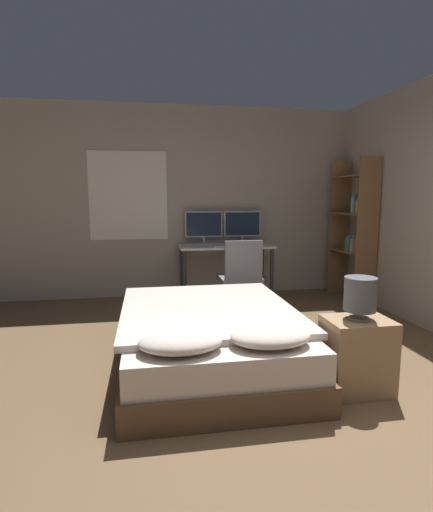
{
  "coord_description": "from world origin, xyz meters",
  "views": [
    {
      "loc": [
        -0.96,
        -2.03,
        1.44
      ],
      "look_at": [
        -0.18,
        2.49,
        0.75
      ],
      "focal_mm": 28.0,
      "sensor_mm": 36.0,
      "label": 1
    }
  ],
  "objects_px": {
    "desk": "(226,253)",
    "bookshelf": "(355,226)",
    "keyboard": "(228,246)",
    "computer_mouse": "(249,245)",
    "office_chair": "(240,283)",
    "monitor_right": "(242,225)",
    "monitor_left": "(204,225)",
    "nightstand": "(357,355)",
    "bedside_lamp": "(360,295)",
    "bed": "(210,338)"
  },
  "relations": [
    {
      "from": "bedside_lamp",
      "to": "monitor_left",
      "type": "distance_m",
      "value": 3.13
    },
    {
      "from": "desk",
      "to": "bookshelf",
      "type": "distance_m",
      "value": 1.81
    },
    {
      "from": "desk",
      "to": "office_chair",
      "type": "height_order",
      "value": "office_chair"
    },
    {
      "from": "nightstand",
      "to": "desk",
      "type": "height_order",
      "value": "desk"
    },
    {
      "from": "bed",
      "to": "nightstand",
      "type": "distance_m",
      "value": 1.18
    },
    {
      "from": "desk",
      "to": "keyboard",
      "type": "height_order",
      "value": "keyboard"
    },
    {
      "from": "bedside_lamp",
      "to": "monitor_right",
      "type": "xyz_separation_m",
      "value": [
        -0.15,
        3.03,
        0.29
      ]
    },
    {
      "from": "bookshelf",
      "to": "monitor_left",
      "type": "bearing_deg",
      "value": 163.64
    },
    {
      "from": "computer_mouse",
      "to": "office_chair",
      "type": "distance_m",
      "value": 0.76
    },
    {
      "from": "bed",
      "to": "monitor_left",
      "type": "relative_size",
      "value": 3.73
    },
    {
      "from": "bedside_lamp",
      "to": "bookshelf",
      "type": "bearing_deg",
      "value": 62.14
    },
    {
      "from": "office_chair",
      "to": "bedside_lamp",
      "type": "bearing_deg",
      "value": -79.18
    },
    {
      "from": "nightstand",
      "to": "bed",
      "type": "bearing_deg",
      "value": 148.4
    },
    {
      "from": "nightstand",
      "to": "bookshelf",
      "type": "xyz_separation_m",
      "value": [
        1.29,
        2.45,
        0.76
      ]
    },
    {
      "from": "monitor_left",
      "to": "office_chair",
      "type": "xyz_separation_m",
      "value": [
        0.31,
        -0.96,
        -0.65
      ]
    },
    {
      "from": "computer_mouse",
      "to": "office_chair",
      "type": "bearing_deg",
      "value": -114.12
    },
    {
      "from": "desk",
      "to": "computer_mouse",
      "type": "distance_m",
      "value": 0.37
    },
    {
      "from": "nightstand",
      "to": "monitor_left",
      "type": "distance_m",
      "value": 3.2
    },
    {
      "from": "monitor_left",
      "to": "keyboard",
      "type": "xyz_separation_m",
      "value": [
        0.28,
        -0.37,
        -0.26
      ]
    },
    {
      "from": "nightstand",
      "to": "keyboard",
      "type": "distance_m",
      "value": 2.74
    },
    {
      "from": "monitor_right",
      "to": "keyboard",
      "type": "height_order",
      "value": "monitor_right"
    },
    {
      "from": "monitor_right",
      "to": "monitor_left",
      "type": "bearing_deg",
      "value": 180.0
    },
    {
      "from": "monitor_left",
      "to": "office_chair",
      "type": "height_order",
      "value": "monitor_left"
    },
    {
      "from": "desk",
      "to": "office_chair",
      "type": "distance_m",
      "value": 0.82
    },
    {
      "from": "monitor_left",
      "to": "office_chair",
      "type": "bearing_deg",
      "value": -71.86
    },
    {
      "from": "nightstand",
      "to": "monitor_right",
      "type": "relative_size",
      "value": 1.04
    },
    {
      "from": "computer_mouse",
      "to": "bookshelf",
      "type": "distance_m",
      "value": 1.47
    },
    {
      "from": "monitor_left",
      "to": "computer_mouse",
      "type": "relative_size",
      "value": 7.57
    },
    {
      "from": "monitor_left",
      "to": "computer_mouse",
      "type": "bearing_deg",
      "value": -32.82
    },
    {
      "from": "nightstand",
      "to": "monitor_left",
      "type": "xyz_separation_m",
      "value": [
        -0.71,
        3.03,
        0.75
      ]
    },
    {
      "from": "monitor_right",
      "to": "keyboard",
      "type": "relative_size",
      "value": 1.3
    },
    {
      "from": "desk",
      "to": "bookshelf",
      "type": "relative_size",
      "value": 0.67
    },
    {
      "from": "bed",
      "to": "nightstand",
      "type": "bearing_deg",
      "value": -31.6
    },
    {
      "from": "desk",
      "to": "monitor_right",
      "type": "distance_m",
      "value": 0.5
    },
    {
      "from": "office_chair",
      "to": "bookshelf",
      "type": "xyz_separation_m",
      "value": [
        1.69,
        0.37,
        0.65
      ]
    },
    {
      "from": "monitor_left",
      "to": "keyboard",
      "type": "distance_m",
      "value": 0.53
    },
    {
      "from": "computer_mouse",
      "to": "desk",
      "type": "bearing_deg",
      "value": 148.0
    },
    {
      "from": "desk",
      "to": "bookshelf",
      "type": "xyz_separation_m",
      "value": [
        1.72,
        -0.4,
        0.38
      ]
    },
    {
      "from": "desk",
      "to": "computer_mouse",
      "type": "height_order",
      "value": "computer_mouse"
    },
    {
      "from": "office_chair",
      "to": "bookshelf",
      "type": "relative_size",
      "value": 0.48
    },
    {
      "from": "monitor_right",
      "to": "nightstand",
      "type": "bearing_deg",
      "value": -87.2
    },
    {
      "from": "monitor_left",
      "to": "nightstand",
      "type": "bearing_deg",
      "value": -76.82
    },
    {
      "from": "monitor_right",
      "to": "computer_mouse",
      "type": "xyz_separation_m",
      "value": [
        0.01,
        -0.37,
        -0.25
      ]
    },
    {
      "from": "bedside_lamp",
      "to": "monitor_left",
      "type": "bearing_deg",
      "value": 103.18
    },
    {
      "from": "bed",
      "to": "computer_mouse",
      "type": "distance_m",
      "value": 2.29
    },
    {
      "from": "bookshelf",
      "to": "nightstand",
      "type": "bearing_deg",
      "value": -117.86
    },
    {
      "from": "computer_mouse",
      "to": "bookshelf",
      "type": "xyz_separation_m",
      "value": [
        1.43,
        -0.22,
        0.25
      ]
    },
    {
      "from": "bedside_lamp",
      "to": "desk",
      "type": "distance_m",
      "value": 2.88
    },
    {
      "from": "monitor_left",
      "to": "computer_mouse",
      "type": "xyz_separation_m",
      "value": [
        0.57,
        -0.37,
        -0.25
      ]
    },
    {
      "from": "office_chair",
      "to": "bed",
      "type": "bearing_deg",
      "value": -112.46
    }
  ]
}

